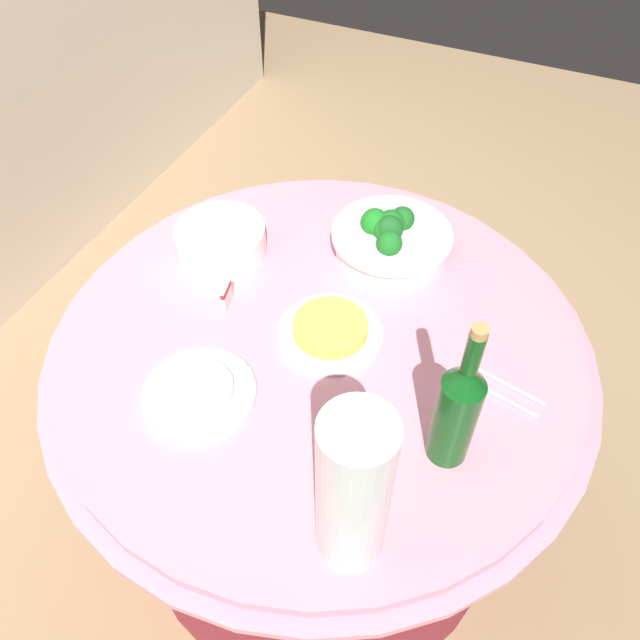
% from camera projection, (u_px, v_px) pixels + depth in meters
% --- Properties ---
extents(ground_plane, '(6.00, 6.00, 0.00)m').
position_uv_depth(ground_plane, '(320.00, 497.00, 1.87)').
color(ground_plane, '#9E7F5B').
extents(buffet_table, '(1.16, 1.16, 0.74)m').
position_uv_depth(buffet_table, '(320.00, 429.00, 1.59)').
color(buffet_table, maroon).
rests_on(buffet_table, ground_plane).
extents(broccoli_bowl, '(0.28, 0.28, 0.11)m').
position_uv_depth(broccoli_bowl, '(390.00, 238.00, 1.46)').
color(broccoli_bowl, white).
rests_on(broccoli_bowl, buffet_table).
extents(plate_stack, '(0.21, 0.21, 0.07)m').
position_uv_depth(plate_stack, '(221.00, 240.00, 1.47)').
color(plate_stack, white).
rests_on(plate_stack, buffet_table).
extents(wine_bottle, '(0.07, 0.07, 0.34)m').
position_uv_depth(wine_bottle, '(457.00, 410.00, 1.04)').
color(wine_bottle, '#0E4A16').
rests_on(wine_bottle, buffet_table).
extents(decorative_fruit_vase, '(0.11, 0.11, 0.34)m').
position_uv_depth(decorative_fruit_vase, '(353.00, 495.00, 0.91)').
color(decorative_fruit_vase, silver).
rests_on(decorative_fruit_vase, buffet_table).
extents(serving_tongs, '(0.08, 0.17, 0.01)m').
position_uv_depth(serving_tongs, '(500.00, 389.00, 1.22)').
color(serving_tongs, silver).
rests_on(serving_tongs, buffet_table).
extents(food_plate_fried_egg, '(0.22, 0.22, 0.04)m').
position_uv_depth(food_plate_fried_egg, '(330.00, 330.00, 1.31)').
color(food_plate_fried_egg, white).
rests_on(food_plate_fried_egg, buffet_table).
extents(food_plate_rice, '(0.22, 0.22, 0.03)m').
position_uv_depth(food_plate_rice, '(199.00, 392.00, 1.21)').
color(food_plate_rice, white).
rests_on(food_plate_rice, buffet_table).
extents(label_placard_front, '(0.05, 0.02, 0.05)m').
position_uv_depth(label_placard_front, '(227.00, 293.00, 1.36)').
color(label_placard_front, white).
rests_on(label_placard_front, buffet_table).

